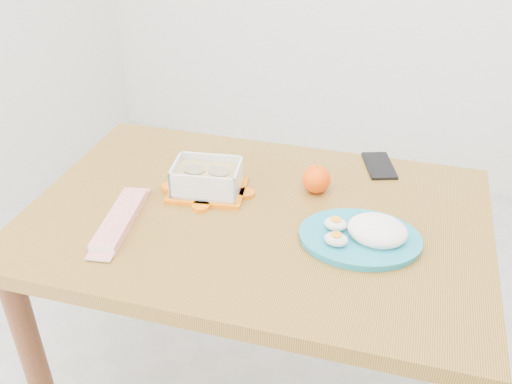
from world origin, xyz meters
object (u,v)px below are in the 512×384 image
at_px(dining_table, 256,249).
at_px(food_container, 207,179).
at_px(orange_fruit, 317,179).
at_px(smartphone, 379,166).
at_px(rice_plate, 366,233).

bearing_deg(dining_table, food_container, 158.61).
relative_size(orange_fruit, smartphone, 0.51).
xyz_separation_m(dining_table, orange_fruit, (0.10, 0.15, 0.15)).
height_order(dining_table, orange_fruit, orange_fruit).
height_order(food_container, rice_plate, food_container).
bearing_deg(rice_plate, orange_fruit, 123.99).
height_order(dining_table, food_container, food_container).
relative_size(orange_fruit, rice_plate, 0.23).
bearing_deg(orange_fruit, food_container, -155.90).
bearing_deg(orange_fruit, dining_table, -124.20).
bearing_deg(orange_fruit, rice_plate, -43.54).
bearing_deg(dining_table, orange_fruit, 48.45).
bearing_deg(dining_table, smartphone, 49.21).
bearing_deg(orange_fruit, smartphone, 57.18).
xyz_separation_m(food_container, orange_fruit, (0.25, 0.11, -0.00)).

